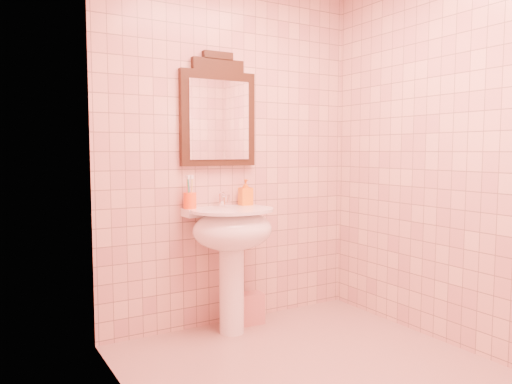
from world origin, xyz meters
TOP-DOWN VIEW (x-y plane):
  - floor at (0.00, 0.00)m, footprint 2.20×2.20m
  - back_wall at (0.00, 1.10)m, footprint 2.00×0.02m
  - pedestal_sink at (-0.13, 0.87)m, footprint 0.58×0.58m
  - faucet at (-0.13, 1.01)m, footprint 0.04×0.16m
  - mirror at (-0.13, 1.07)m, footprint 0.57×0.06m
  - toothbrush_cup at (-0.37, 1.03)m, footprint 0.09×0.09m
  - soap_dispenser at (0.06, 1.02)m, footprint 0.09×0.10m
  - towel at (0.07, 0.97)m, footprint 0.19×0.14m

SIDE VIEW (x-z plane):
  - floor at x=0.00m, z-range 0.00..0.00m
  - towel at x=0.07m, z-range 0.00..0.22m
  - pedestal_sink at x=-0.13m, z-range 0.23..1.09m
  - toothbrush_cup at x=-0.37m, z-range 0.82..1.02m
  - faucet at x=-0.13m, z-range 0.87..0.97m
  - soap_dispenser at x=0.06m, z-range 0.86..1.05m
  - back_wall at x=0.00m, z-range 0.00..2.50m
  - mirror at x=-0.13m, z-range 1.12..1.91m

